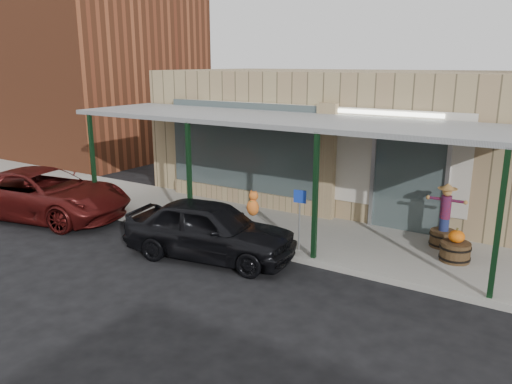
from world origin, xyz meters
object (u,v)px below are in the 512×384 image
Objects in this scene: barrel_scarecrow at (444,225)px; car_maroon at (44,194)px; barrel_pumpkin at (455,249)px; parked_sedan at (210,229)px; handicap_sign at (300,212)px.

car_maroon is at bearing -179.45° from barrel_scarecrow.
barrel_scarecrow is at bearing -84.86° from car_maroon.
parked_sedan is (-4.97, -2.47, 0.27)m from barrel_pumpkin.
handicap_sign is 7.88m from car_maroon.
barrel_pumpkin is 3.56m from handicap_sign.
parked_sedan is at bearing -161.49° from barrel_scarecrow.
barrel_pumpkin is 0.15× the size of car_maroon.
car_maroon reaches higher than barrel_pumpkin.
barrel_scarecrow reaches higher than barrel_pumpkin.
parked_sedan is at bearing -152.16° from handicap_sign.
car_maroon is (-11.02, -2.60, 0.30)m from barrel_pumpkin.
handicap_sign is at bearing -160.99° from barrel_scarecrow.
parked_sedan is at bearing -153.60° from barrel_pumpkin.
barrel_pumpkin is at bearing -78.28° from barrel_scarecrow.
barrel_scarecrow is 11.11m from car_maroon.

